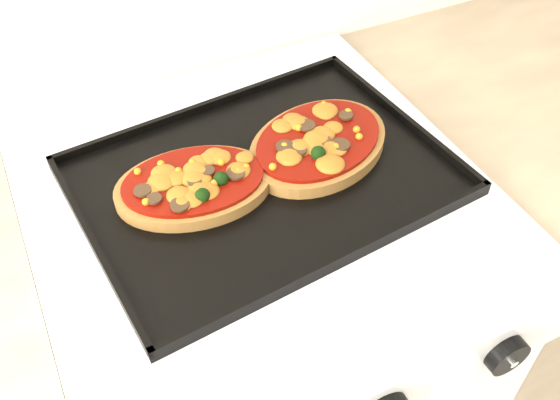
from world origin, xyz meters
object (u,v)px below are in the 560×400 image
baking_tray (264,175)px  pizza_left (194,183)px  stove (263,360)px  pizza_right (318,142)px

baking_tray → pizza_left: (-0.09, 0.01, 0.01)m
stove → baking_tray: baking_tray is taller
stove → pizza_left: (-0.08, 0.02, 0.48)m
baking_tray → pizza_right: size_ratio=2.21×
baking_tray → pizza_right: 0.09m
pizza_left → pizza_right: 0.18m
baking_tray → pizza_left: 0.10m
stove → pizza_right: 0.49m
stove → pizza_left: 0.49m
baking_tray → pizza_left: pizza_left is taller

